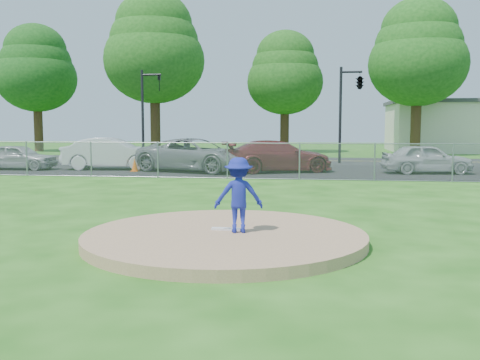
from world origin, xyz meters
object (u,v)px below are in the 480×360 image
(tree_far_left, at_px, (36,68))
(traffic_signal_left, at_px, (146,107))
(pitcher, at_px, (239,195))
(tree_right, at_px, (418,52))
(traffic_cone, at_px, (135,165))
(parked_car_pearl, at_px, (427,159))
(tree_center, at_px, (285,73))
(parked_car_darkred, at_px, (278,156))
(parked_car_gray, at_px, (196,155))
(parked_car_white, at_px, (112,153))
(tree_left, at_px, (154,48))
(traffic_signal_center, at_px, (358,84))
(parked_car_silver, at_px, (19,157))

(tree_far_left, distance_m, traffic_signal_left, 17.60)
(pitcher, bearing_deg, tree_right, -116.50)
(traffic_cone, relative_size, parked_car_pearl, 0.16)
(tree_center, height_order, parked_car_pearl, tree_center)
(tree_center, distance_m, tree_right, 10.27)
(parked_car_darkred, bearing_deg, pitcher, 160.22)
(tree_right, xyz_separation_m, parked_car_gray, (-13.08, -16.83, -6.84))
(tree_far_left, height_order, parked_car_white, tree_far_left)
(parked_car_white, height_order, parked_car_pearl, parked_car_white)
(traffic_signal_left, relative_size, parked_car_pearl, 1.39)
(parked_car_white, relative_size, parked_car_darkred, 0.94)
(tree_far_left, distance_m, tree_left, 11.24)
(tree_far_left, bearing_deg, traffic_signal_center, -22.96)
(parked_car_gray, bearing_deg, tree_center, 9.58)
(parked_car_gray, bearing_deg, parked_car_white, 100.81)
(traffic_cone, height_order, parked_car_pearl, parked_car_pearl)
(tree_far_left, bearing_deg, tree_left, -10.30)
(traffic_cone, bearing_deg, traffic_signal_left, 103.60)
(parked_car_gray, xyz_separation_m, parked_car_pearl, (10.82, 0.57, -0.11))
(tree_center, relative_size, parked_car_darkred, 1.90)
(tree_right, height_order, parked_car_pearl, tree_right)
(tree_center, distance_m, traffic_signal_center, 13.12)
(tree_far_left, relative_size, traffic_signal_center, 1.92)
(tree_left, bearing_deg, parked_car_pearl, -40.70)
(pitcher, height_order, parked_car_gray, pitcher)
(parked_car_white, bearing_deg, traffic_signal_left, -4.85)
(pitcher, xyz_separation_m, traffic_cone, (-7.28, 14.76, -0.58))
(tree_far_left, bearing_deg, tree_center, 2.73)
(tree_far_left, distance_m, parked_car_pearl, 34.11)
(traffic_cone, height_order, parked_car_silver, parked_car_silver)
(parked_car_silver, height_order, parked_car_darkred, parked_car_darkred)
(tree_left, distance_m, pitcher, 33.76)
(tree_right, relative_size, parked_car_silver, 3.10)
(parked_car_darkred, bearing_deg, parked_car_gray, 72.87)
(tree_center, distance_m, traffic_cone, 21.05)
(tree_center, bearing_deg, tree_left, -163.30)
(parked_car_silver, bearing_deg, parked_car_white, -81.50)
(tree_far_left, distance_m, traffic_signal_center, 28.31)
(tree_center, distance_m, parked_car_darkred, 19.42)
(traffic_signal_left, relative_size, traffic_cone, 8.70)
(traffic_signal_center, xyz_separation_m, parked_car_pearl, (2.76, -6.25, -3.91))
(traffic_signal_left, height_order, parked_car_pearl, traffic_signal_left)
(pitcher, bearing_deg, tree_left, -81.23)
(tree_center, height_order, parked_car_silver, tree_center)
(parked_car_darkred, bearing_deg, parked_car_silver, 70.53)
(pitcher, height_order, parked_car_pearl, pitcher)
(traffic_signal_center, xyz_separation_m, parked_car_darkred, (-4.10, -6.54, -3.85))
(tree_center, distance_m, parked_car_white, 20.50)
(tree_far_left, relative_size, parked_car_pearl, 2.66)
(tree_far_left, distance_m, traffic_cone, 24.52)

